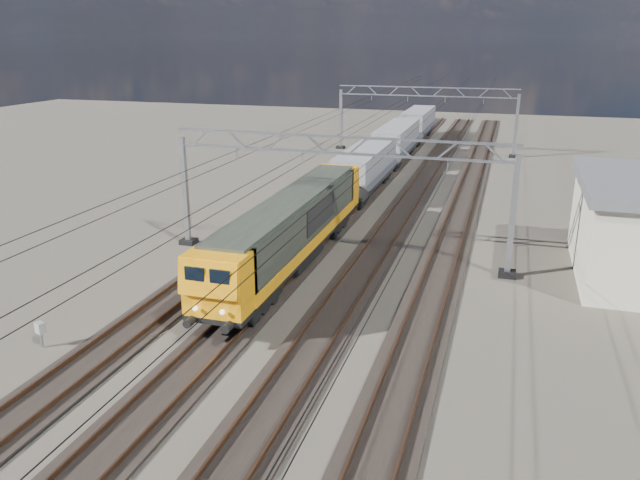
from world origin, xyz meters
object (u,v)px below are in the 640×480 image
(locomotive, at_px, (292,226))
(hopper_wagon_mid, at_px, (397,140))
(trackside_cabinet, at_px, (40,329))
(hopper_wagon_third, at_px, (418,122))
(catenary_gantry_far, at_px, (425,117))
(catenary_gantry_mid, at_px, (337,193))
(hopper_wagon_lead, at_px, (365,167))

(locomotive, xyz_separation_m, hopper_wagon_mid, (-0.00, 31.90, -0.09))
(hopper_wagon_mid, xyz_separation_m, trackside_cabinet, (-6.75, -43.97, -1.39))
(hopper_wagon_mid, distance_m, hopper_wagon_third, 14.20)
(catenary_gantry_far, height_order, locomotive, catenary_gantry_far)
(catenary_gantry_mid, xyz_separation_m, hopper_wagon_third, (-2.00, 44.24, -1.67))
(catenary_gantry_far, bearing_deg, catenary_gantry_mid, -90.00)
(catenary_gantry_far, distance_m, locomotive, 37.94)
(hopper_wagon_lead, distance_m, hopper_wagon_mid, 14.20)
(catenary_gantry_mid, height_order, hopper_wagon_third, catenary_gantry_mid)
(hopper_wagon_mid, relative_size, trackside_cabinet, 11.68)
(locomotive, bearing_deg, catenary_gantry_mid, 42.79)
(catenary_gantry_far, xyz_separation_m, hopper_wagon_third, (-2.00, 8.24, -1.67))
(catenary_gantry_far, xyz_separation_m, locomotive, (-2.00, -37.85, -1.58))
(catenary_gantry_far, xyz_separation_m, trackside_cabinet, (-8.75, -49.93, -3.07))
(hopper_wagon_lead, relative_size, hopper_wagon_mid, 1.00)
(hopper_wagon_lead, distance_m, trackside_cabinet, 30.56)
(hopper_wagon_mid, bearing_deg, hopper_wagon_lead, -90.00)
(locomotive, bearing_deg, hopper_wagon_mid, 90.00)
(catenary_gantry_far, relative_size, locomotive, 0.94)
(catenary_gantry_mid, xyz_separation_m, catenary_gantry_far, (0.00, 36.00, 0.00))
(catenary_gantry_far, bearing_deg, locomotive, -93.02)
(catenary_gantry_far, xyz_separation_m, hopper_wagon_lead, (-2.00, -20.16, -1.67))
(catenary_gantry_mid, bearing_deg, hopper_wagon_third, 92.59)
(locomotive, distance_m, trackside_cabinet, 13.91)
(locomotive, height_order, hopper_wagon_third, locomotive)
(hopper_wagon_lead, height_order, trackside_cabinet, hopper_wagon_lead)
(hopper_wagon_lead, bearing_deg, hopper_wagon_third, 90.00)
(catenary_gantry_mid, xyz_separation_m, hopper_wagon_mid, (-2.00, 30.04, -1.67))
(hopper_wagon_third, distance_m, trackside_cabinet, 58.58)
(hopper_wagon_lead, height_order, hopper_wagon_mid, same)
(hopper_wagon_lead, bearing_deg, hopper_wagon_mid, 90.00)
(catenary_gantry_mid, distance_m, hopper_wagon_lead, 16.06)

